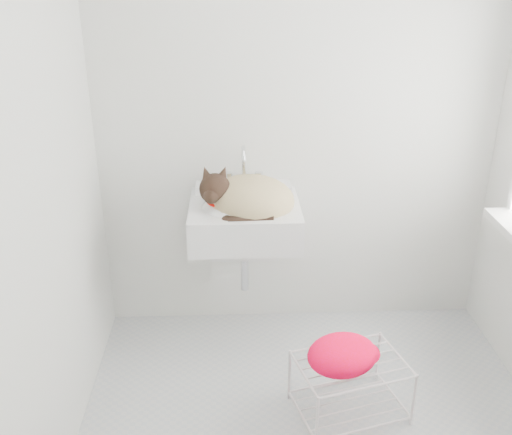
{
  "coord_description": "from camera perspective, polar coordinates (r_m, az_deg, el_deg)",
  "views": [
    {
      "loc": [
        -0.36,
        -2.05,
        2.02
      ],
      "look_at": [
        -0.25,
        0.5,
        0.88
      ],
      "focal_mm": 40.71,
      "sensor_mm": 36.0,
      "label": 1
    }
  ],
  "objects": [
    {
      "name": "floor",
      "position": [
        2.9,
        5.74,
        -20.23
      ],
      "size": [
        2.2,
        2.0,
        0.02
      ],
      "primitive_type": "cube",
      "color": "#B2B2B2",
      "rests_on": "ground"
    },
    {
      "name": "back_wall",
      "position": [
        3.17,
        4.22,
        9.93
      ],
      "size": [
        2.2,
        0.02,
        2.5
      ],
      "primitive_type": "cube",
      "color": "silver",
      "rests_on": "ground"
    },
    {
      "name": "left_wall",
      "position": [
        2.31,
        -21.0,
        2.97
      ],
      "size": [
        0.02,
        2.0,
        2.5
      ],
      "primitive_type": "cube",
      "color": "silver",
      "rests_on": "ground"
    },
    {
      "name": "sink",
      "position": [
        3.03,
        -1.14,
        1.31
      ],
      "size": [
        0.58,
        0.5,
        0.23
      ],
      "primitive_type": "cube",
      "color": "white",
      "rests_on": "back_wall"
    },
    {
      "name": "faucet",
      "position": [
        3.14,
        -1.24,
        4.94
      ],
      "size": [
        0.21,
        0.15,
        0.21
      ],
      "primitive_type": null,
      "color": "silver",
      "rests_on": "sink"
    },
    {
      "name": "cat",
      "position": [
        2.99,
        -0.92,
        1.91
      ],
      "size": [
        0.52,
        0.46,
        0.3
      ],
      "rotation": [
        0.0,
        0.0,
        -0.22
      ],
      "color": "tan",
      "rests_on": "sink"
    },
    {
      "name": "wire_rack",
      "position": [
        2.92,
        9.21,
        -16.06
      ],
      "size": [
        0.56,
        0.46,
        0.29
      ],
      "primitive_type": "cube",
      "rotation": [
        0.0,
        0.0,
        0.27
      ],
      "color": "silver",
      "rests_on": "floor"
    },
    {
      "name": "towel",
      "position": [
        2.78,
        8.43,
        -13.88
      ],
      "size": [
        0.41,
        0.35,
        0.14
      ],
      "primitive_type": "ellipsoid",
      "rotation": [
        0.0,
        0.0,
        0.4
      ],
      "color": "#E70400",
      "rests_on": "wire_rack"
    }
  ]
}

